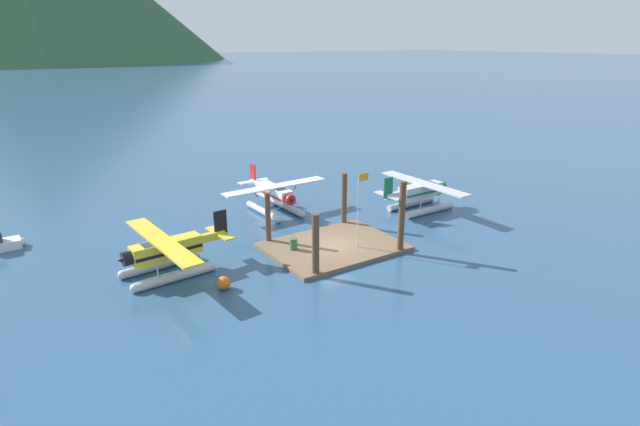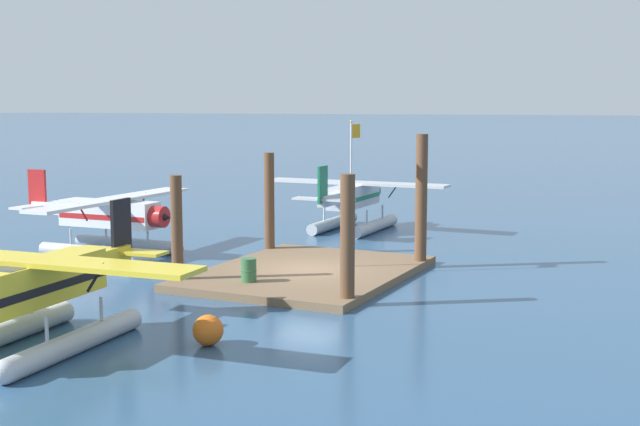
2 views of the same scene
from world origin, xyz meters
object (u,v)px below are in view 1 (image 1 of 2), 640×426
at_px(mooring_buoy, 224,283).
at_px(seaplane_white_bow_centre, 275,196).
at_px(fuel_drum, 294,244).
at_px(seaplane_silver_stbd_fwd, 421,194).
at_px(flagpole, 360,201).
at_px(seaplane_yellow_port_fwd, 167,254).

xyz_separation_m(mooring_buoy, seaplane_white_bow_centre, (10.32, 11.98, 1.13)).
relative_size(fuel_drum, seaplane_silver_stbd_fwd, 0.08).
relative_size(flagpole, fuel_drum, 6.78).
distance_m(mooring_buoy, seaplane_white_bow_centre, 15.85).
bearing_deg(mooring_buoy, flagpole, 1.90).
height_order(flagpole, mooring_buoy, flagpole).
height_order(seaplane_yellow_port_fwd, seaplane_silver_stbd_fwd, same).
height_order(fuel_drum, mooring_buoy, fuel_drum).
bearing_deg(seaplane_silver_stbd_fwd, flagpole, -157.36).
bearing_deg(flagpole, seaplane_yellow_port_fwd, 164.63).
height_order(fuel_drum, seaplane_yellow_port_fwd, seaplane_yellow_port_fwd).
height_order(fuel_drum, seaplane_white_bow_centre, seaplane_white_bow_centre).
bearing_deg(seaplane_silver_stbd_fwd, seaplane_yellow_port_fwd, -178.18).
distance_m(seaplane_yellow_port_fwd, seaplane_white_bow_centre, 14.90).
bearing_deg(seaplane_yellow_port_fwd, seaplane_silver_stbd_fwd, 1.82).
height_order(flagpole, fuel_drum, flagpole).
relative_size(seaplane_white_bow_centre, seaplane_silver_stbd_fwd, 1.00).
bearing_deg(seaplane_silver_stbd_fwd, mooring_buoy, -167.52).
distance_m(fuel_drum, seaplane_yellow_port_fwd, 9.38).
distance_m(mooring_buoy, seaplane_silver_stbd_fwd, 22.86).
distance_m(flagpole, seaplane_white_bow_centre, 11.90).
relative_size(mooring_buoy, seaplane_silver_stbd_fwd, 0.09).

